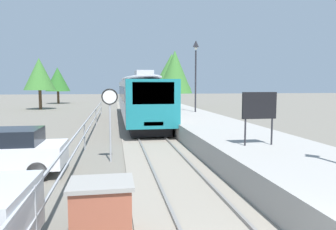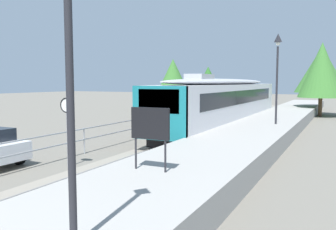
# 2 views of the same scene
# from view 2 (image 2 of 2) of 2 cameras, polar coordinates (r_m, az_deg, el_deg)

# --- Properties ---
(ground_plane) EXTENTS (160.00, 160.00, 0.00)m
(ground_plane) POSITION_cam_2_polar(r_m,az_deg,el_deg) (25.92, 1.56, -2.29)
(ground_plane) COLOR #6B665B
(track_rails) EXTENTS (3.20, 60.00, 0.14)m
(track_rails) POSITION_cam_2_polar(r_m,az_deg,el_deg) (24.82, 7.87, -2.59)
(track_rails) COLOR gray
(track_rails) RESTS_ON ground
(commuter_train) EXTENTS (2.82, 20.95, 3.74)m
(commuter_train) POSITION_cam_2_polar(r_m,az_deg,el_deg) (26.23, 9.10, 2.46)
(commuter_train) COLOR silver
(commuter_train) RESTS_ON track_rails
(station_platform) EXTENTS (3.90, 60.00, 0.90)m
(station_platform) POSITION_cam_2_polar(r_m,az_deg,el_deg) (23.95, 15.28, -2.02)
(station_platform) COLOR #999691
(station_platform) RESTS_ON ground
(platform_lamp_mid_platform) EXTENTS (0.34, 0.34, 5.35)m
(platform_lamp_mid_platform) POSITION_cam_2_polar(r_m,az_deg,el_deg) (22.33, 17.03, 8.15)
(platform_lamp_mid_platform) COLOR #232328
(platform_lamp_mid_platform) RESTS_ON station_platform
(platform_notice_board) EXTENTS (1.20, 0.08, 1.80)m
(platform_notice_board) POSITION_cam_2_polar(r_m,az_deg,el_deg) (10.12, -2.86, -1.71)
(platform_notice_board) COLOR #232328
(platform_notice_board) RESTS_ON station_platform
(speed_limit_sign) EXTENTS (0.61, 0.10, 2.81)m
(speed_limit_sign) POSITION_cam_2_polar(r_m,az_deg,el_deg) (14.75, -15.83, 0.05)
(speed_limit_sign) COLOR #9EA0A5
(speed_limit_sign) RESTS_ON ground
(carpark_fence) EXTENTS (0.06, 36.06, 1.25)m
(carpark_fence) POSITION_cam_2_polar(r_m,az_deg,el_deg) (17.49, -13.22, -3.10)
(carpark_fence) COLOR #9EA0A5
(carpark_fence) RESTS_ON ground
(tree_behind_carpark) EXTENTS (4.43, 4.43, 7.27)m
(tree_behind_carpark) POSITION_cam_2_polar(r_m,az_deg,el_deg) (38.32, 23.27, 6.59)
(tree_behind_carpark) COLOR brown
(tree_behind_carpark) RESTS_ON ground
(tree_behind_station_far) EXTENTS (5.20, 5.20, 6.98)m
(tree_behind_station_far) POSITION_cam_2_polar(r_m,az_deg,el_deg) (39.89, 23.23, 6.64)
(tree_behind_station_far) COLOR brown
(tree_behind_station_far) RESTS_ON ground
(tree_distant_left) EXTENTS (3.66, 3.66, 6.15)m
(tree_distant_left) POSITION_cam_2_polar(r_m,az_deg,el_deg) (43.01, 0.80, 6.37)
(tree_distant_left) COLOR brown
(tree_distant_left) RESTS_ON ground
(tree_distant_centre) EXTENTS (3.77, 3.77, 5.71)m
(tree_distant_centre) POSITION_cam_2_polar(r_m,az_deg,el_deg) (54.23, 6.39, 5.69)
(tree_distant_centre) COLOR brown
(tree_distant_centre) RESTS_ON ground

